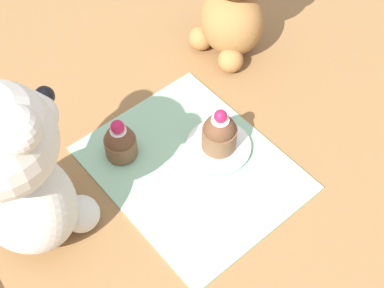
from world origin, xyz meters
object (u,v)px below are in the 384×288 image
teddy_bear_cream (15,171)px  cupcake_near_cream_bear (120,142)px  saucer_plate (218,146)px  teddy_bear_tan (232,0)px  cupcake_near_tan_bear (219,132)px

teddy_bear_cream → cupcake_near_cream_bear: teddy_bear_cream is taller
teddy_bear_cream → cupcake_near_cream_bear: 0.18m
cupcake_near_cream_bear → saucer_plate: size_ratio=0.73×
cupcake_near_cream_bear → saucer_plate: (-0.08, -0.11, -0.02)m
teddy_bear_tan → cupcake_near_tan_bear: (-0.14, 0.15, -0.06)m
teddy_bear_cream → cupcake_near_cream_bear: (0.03, -0.15, -0.10)m
cupcake_near_tan_bear → teddy_bear_tan: bearing=-46.8°
teddy_bear_tan → cupcake_near_cream_bear: (-0.06, 0.26, -0.07)m
teddy_bear_cream → teddy_bear_tan: (0.09, -0.40, -0.03)m
cupcake_near_tan_bear → cupcake_near_cream_bear: bearing=53.6°
cupcake_near_cream_bear → teddy_bear_cream: bearing=100.6°
cupcake_near_cream_bear → saucer_plate: cupcake_near_cream_bear is taller
teddy_bear_cream → cupcake_near_tan_bear: size_ratio=3.61×
teddy_bear_cream → cupcake_near_cream_bear: size_ratio=3.94×
saucer_plate → cupcake_near_tan_bear: (0.00, 0.00, 0.03)m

